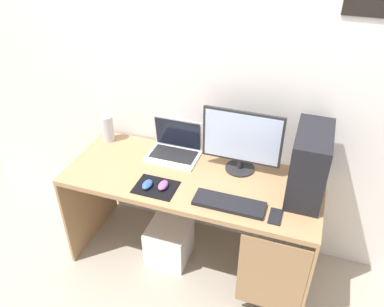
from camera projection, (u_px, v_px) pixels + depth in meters
The scene contains 13 objects.
ground_plane at pixel (192, 256), 2.92m from camera, with size 8.00×8.00×0.00m, color #9E9384.
wall_back at pixel (211, 75), 2.48m from camera, with size 4.00×0.05×2.60m.
desk at pixel (194, 195), 2.57m from camera, with size 1.64×0.66×0.75m.
pc_tower at pixel (309, 164), 2.25m from camera, with size 0.20×0.41×0.43m, color black.
monitor at pixel (242, 141), 2.44m from camera, with size 0.51×0.19×0.43m.
laptop at pixel (175, 148), 2.68m from camera, with size 0.35×0.25×0.25m.
speaker at pixel (108, 128), 2.81m from camera, with size 0.09×0.09×0.20m, color #B7BCC6.
keyboard at pixel (229, 204), 2.27m from camera, with size 0.42×0.14×0.02m, color black.
mousepad at pixel (156, 187), 2.41m from camera, with size 0.26×0.20×0.01m, color black.
mouse_left at pixel (163, 185), 2.39m from camera, with size 0.06×0.10×0.03m, color #8C4C99.
mouse_right at pixel (147, 184), 2.40m from camera, with size 0.06×0.10×0.03m, color #2D51B2.
cell_phone at pixel (275, 216), 2.19m from camera, with size 0.07×0.13×0.01m, color black.
subwoofer at pixel (169, 242), 2.85m from camera, with size 0.29×0.29×0.29m, color white.
Camera 1 is at (0.65, -1.88, 2.28)m, focal length 36.48 mm.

